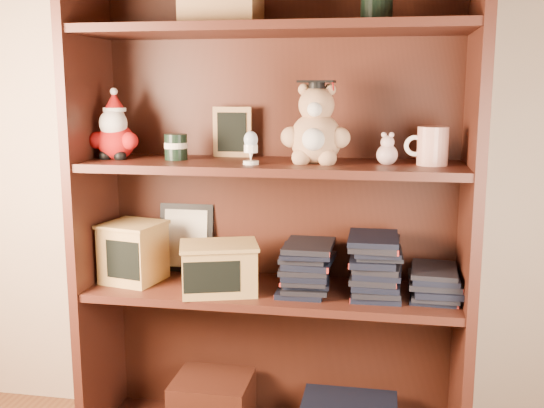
{
  "coord_description": "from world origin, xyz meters",
  "views": [
    {
      "loc": [
        0.12,
        -0.58,
        1.17
      ],
      "look_at": [
        -0.22,
        1.3,
        0.82
      ],
      "focal_mm": 42.0,
      "sensor_mm": 36.0,
      "label": 1
    }
  ],
  "objects_px": {
    "grad_teddy_bear": "(316,131)",
    "treats_box": "(133,252)",
    "teacher_mug": "(432,146)",
    "bookcase": "(274,214)"
  },
  "relations": [
    {
      "from": "treats_box",
      "to": "grad_teddy_bear",
      "type": "bearing_deg",
      "value": -0.65
    },
    {
      "from": "grad_teddy_bear",
      "to": "treats_box",
      "type": "xyz_separation_m",
      "value": [
        -0.59,
        0.01,
        -0.4
      ]
    },
    {
      "from": "bookcase",
      "to": "treats_box",
      "type": "relative_size",
      "value": 7.63
    },
    {
      "from": "treats_box",
      "to": "teacher_mug",
      "type": "bearing_deg",
      "value": 0.05
    },
    {
      "from": "grad_teddy_bear",
      "to": "bookcase",
      "type": "bearing_deg",
      "value": 156.78
    },
    {
      "from": "bookcase",
      "to": "grad_teddy_bear",
      "type": "xyz_separation_m",
      "value": [
        0.14,
        -0.06,
        0.27
      ]
    },
    {
      "from": "teacher_mug",
      "to": "treats_box",
      "type": "distance_m",
      "value": 0.99
    },
    {
      "from": "teacher_mug",
      "to": "grad_teddy_bear",
      "type": "bearing_deg",
      "value": -178.71
    },
    {
      "from": "teacher_mug",
      "to": "treats_box",
      "type": "bearing_deg",
      "value": -179.95
    },
    {
      "from": "bookcase",
      "to": "grad_teddy_bear",
      "type": "distance_m",
      "value": 0.3
    }
  ]
}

